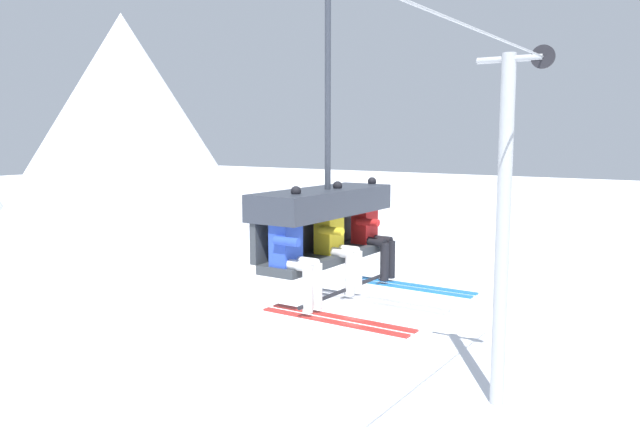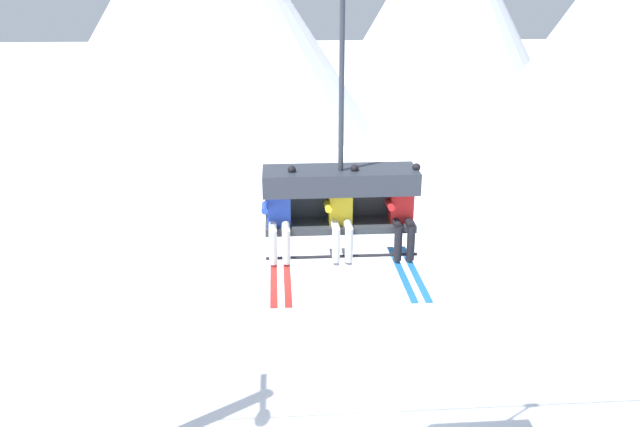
# 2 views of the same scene
# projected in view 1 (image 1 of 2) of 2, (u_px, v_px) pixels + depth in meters

# --- Properties ---
(mountain_peak_east) EXTENTS (18.50, 18.50, 15.17)m
(mountain_peak_east) POSITION_uv_depth(u_px,v_px,m) (125.00, 126.00, 43.06)
(mountain_peak_east) COLOR white
(mountain_peak_east) RESTS_ON ground_plane
(lift_tower_far) EXTENTS (0.36, 1.88, 9.09)m
(lift_tower_far) POSITION_uv_depth(u_px,v_px,m) (504.00, 225.00, 15.70)
(lift_tower_far) COLOR #9EA3A8
(lift_tower_far) RESTS_ON ground_plane
(chairlift_chair) EXTENTS (2.12, 0.74, 3.68)m
(chairlift_chair) POSITION_uv_depth(u_px,v_px,m) (322.00, 211.00, 7.33)
(chairlift_chair) COLOR #33383D
(skier_blue) EXTENTS (0.48, 1.70, 1.34)m
(skier_blue) POSITION_uv_depth(u_px,v_px,m) (295.00, 249.00, 6.55)
(skier_blue) COLOR #2847B7
(skier_yellow) EXTENTS (0.48, 1.70, 1.34)m
(skier_yellow) POSITION_uv_depth(u_px,v_px,m) (338.00, 238.00, 7.26)
(skier_yellow) COLOR yellow
(skier_red) EXTENTS (0.48, 1.70, 1.34)m
(skier_red) POSITION_uv_depth(u_px,v_px,m) (373.00, 229.00, 7.96)
(skier_red) COLOR red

